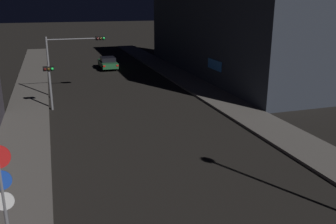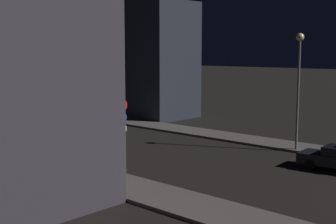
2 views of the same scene
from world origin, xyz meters
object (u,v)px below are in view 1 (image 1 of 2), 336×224
object	(u,v)px
far_car	(108,63)
sign_pole_left	(5,205)
traffic_light_left_kerb	(49,78)
traffic_light_overhead	(72,53)

from	to	relation	value
far_car	sign_pole_left	xyz separation A→B (m)	(-7.90, -33.97, 2.04)
far_car	traffic_light_left_kerb	bearing A→B (deg)	-112.89
far_car	sign_pole_left	distance (m)	34.93
sign_pole_left	traffic_light_overhead	bearing A→B (deg)	81.79
traffic_light_overhead	sign_pole_left	size ratio (longest dim) A/B	1.18
traffic_light_overhead	sign_pole_left	world-z (taller)	traffic_light_overhead
far_car	sign_pole_left	world-z (taller)	sign_pole_left
far_car	traffic_light_left_kerb	size ratio (longest dim) A/B	1.33
traffic_light_overhead	traffic_light_left_kerb	distance (m)	4.30
far_car	traffic_light_overhead	world-z (taller)	traffic_light_overhead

